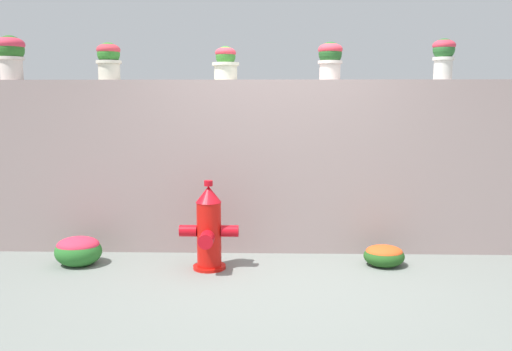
{
  "coord_description": "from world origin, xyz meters",
  "views": [
    {
      "loc": [
        -0.05,
        -4.48,
        1.59
      ],
      "look_at": [
        -0.18,
        0.81,
        0.82
      ],
      "focal_mm": 36.99,
      "sensor_mm": 36.0,
      "label": 1
    }
  ],
  "objects": [
    {
      "name": "stone_wall",
      "position": [
        0.0,
        1.01,
        0.89
      ],
      "size": [
        6.26,
        0.37,
        1.78
      ],
      "primitive_type": "cube",
      "color": "gray",
      "rests_on": "ground"
    },
    {
      "name": "potted_plant_1",
      "position": [
        -1.7,
        1.0,
        2.0
      ],
      "size": [
        0.26,
        0.26,
        0.38
      ],
      "color": "beige",
      "rests_on": "stone_wall"
    },
    {
      "name": "potted_plant_2",
      "position": [
        -0.5,
        1.0,
        1.96
      ],
      "size": [
        0.28,
        0.28,
        0.34
      ],
      "color": "beige",
      "rests_on": "stone_wall"
    },
    {
      "name": "fire_hydrant",
      "position": [
        -0.61,
        0.31,
        0.38
      ],
      "size": [
        0.55,
        0.45,
        0.84
      ],
      "color": "red",
      "rests_on": "ground"
    },
    {
      "name": "potted_plant_0",
      "position": [
        -2.72,
        1.01,
        2.06
      ],
      "size": [
        0.29,
        0.29,
        0.46
      ],
      "color": "beige",
      "rests_on": "stone_wall"
    },
    {
      "name": "potted_plant_3",
      "position": [
        0.57,
        1.01,
        2.0
      ],
      "size": [
        0.25,
        0.25,
        0.38
      ],
      "color": "beige",
      "rests_on": "stone_wall"
    },
    {
      "name": "flower_bush_left",
      "position": [
        1.06,
        0.45,
        0.11
      ],
      "size": [
        0.39,
        0.35,
        0.21
      ],
      "color": "#24551D",
      "rests_on": "ground"
    },
    {
      "name": "potted_plant_4",
      "position": [
        1.7,
        0.97,
        2.03
      ],
      "size": [
        0.23,
        0.23,
        0.41
      ],
      "color": "silver",
      "rests_on": "stone_wall"
    },
    {
      "name": "ground_plane",
      "position": [
        0.0,
        0.0,
        0.0
      ],
      "size": [
        24.0,
        24.0,
        0.0
      ],
      "primitive_type": "plane",
      "color": "slate"
    },
    {
      "name": "flower_bush_right",
      "position": [
        -1.89,
        0.4,
        0.15
      ],
      "size": [
        0.45,
        0.4,
        0.29
      ],
      "color": "#296E2A",
      "rests_on": "ground"
    }
  ]
}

